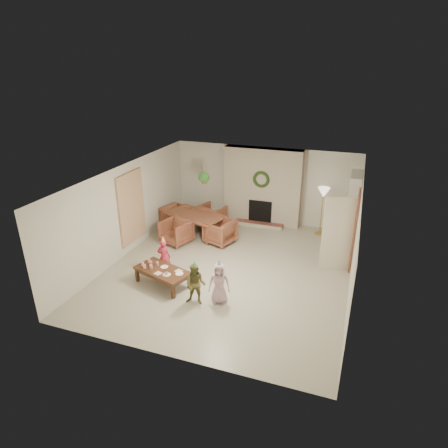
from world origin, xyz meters
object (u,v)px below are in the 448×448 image
at_px(dining_chair_near, 176,232).
at_px(dining_chair_far, 211,216).
at_px(coffee_table_top, 162,271).
at_px(child_plaid, 196,284).
at_px(dining_table, 195,224).
at_px(child_pink, 219,283).
at_px(dining_chair_right, 220,232).
at_px(dining_chair_left, 176,217).
at_px(child_red, 164,257).

relative_size(dining_chair_near, dining_chair_far, 1.00).
xyz_separation_m(coffee_table_top, child_plaid, (1.06, -0.45, 0.11)).
distance_m(dining_table, child_pink, 3.79).
xyz_separation_m(dining_chair_right, coffee_table_top, (-0.50, -2.66, 0.02)).
height_order(dining_table, dining_chair_left, dining_chair_left).
height_order(dining_chair_near, dining_chair_far, same).
bearing_deg(child_red, dining_chair_far, -101.24).
bearing_deg(dining_chair_left, dining_chair_near, -135.00).
distance_m(child_red, child_pink, 1.90).
relative_size(dining_chair_right, child_plaid, 0.81).
distance_m(dining_table, dining_chair_left, 0.81).
height_order(dining_table, dining_chair_far, dining_chair_far).
relative_size(dining_table, child_plaid, 1.89).
bearing_deg(dining_chair_near, dining_chair_far, 90.00).
bearing_deg(child_pink, dining_chair_near, 115.45).
bearing_deg(coffee_table_top, dining_chair_right, 97.15).
height_order(child_red, child_plaid, child_plaid).
height_order(dining_chair_left, child_red, child_red).
bearing_deg(coffee_table_top, dining_chair_left, 128.46).
height_order(dining_chair_near, coffee_table_top, dining_chair_near).
height_order(dining_table, dining_chair_near, dining_chair_near).
distance_m(coffee_table_top, child_pink, 1.55).
xyz_separation_m(dining_chair_near, child_plaid, (1.79, -2.67, 0.13)).
xyz_separation_m(child_plaid, child_pink, (0.47, 0.23, -0.00)).
height_order(child_plaid, child_pink, child_plaid).
distance_m(dining_table, dining_chair_right, 1.01).
xyz_separation_m(dining_table, coffee_table_top, (0.46, -2.99, 0.06)).
height_order(dining_chair_far, child_red, child_red).
relative_size(dining_chair_right, coffee_table_top, 0.59).
xyz_separation_m(dining_chair_near, dining_chair_left, (-0.50, 1.03, 0.00)).
distance_m(dining_chair_left, child_pink, 4.44).
height_order(dining_chair_far, child_pink, child_pink).
bearing_deg(dining_table, coffee_table_top, -62.35).
distance_m(coffee_table_top, child_red, 0.57).
xyz_separation_m(dining_chair_near, child_red, (0.50, -1.71, 0.10)).
xyz_separation_m(dining_table, child_pink, (1.99, -3.21, 0.16)).
height_order(dining_chair_far, dining_chair_right, same).
height_order(dining_chair_left, child_pink, child_pink).
xyz_separation_m(dining_table, child_plaid, (1.52, -3.44, 0.16)).
xyz_separation_m(dining_chair_right, child_pink, (1.03, -2.89, 0.13)).
xyz_separation_m(dining_chair_near, child_pink, (2.26, -2.45, 0.13)).
xyz_separation_m(dining_chair_left, coffee_table_top, (1.23, -3.25, 0.02)).
relative_size(child_red, child_pink, 0.95).
bearing_deg(dining_table, child_plaid, -47.20).
bearing_deg(child_red, child_pink, 146.26).
xyz_separation_m(dining_table, child_red, (0.24, -2.47, 0.13)).
bearing_deg(child_plaid, dining_chair_near, 118.04).
distance_m(dining_chair_left, dining_chair_right, 1.83).
relative_size(dining_table, coffee_table_top, 1.38).
relative_size(dining_chair_near, child_plaid, 0.81).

